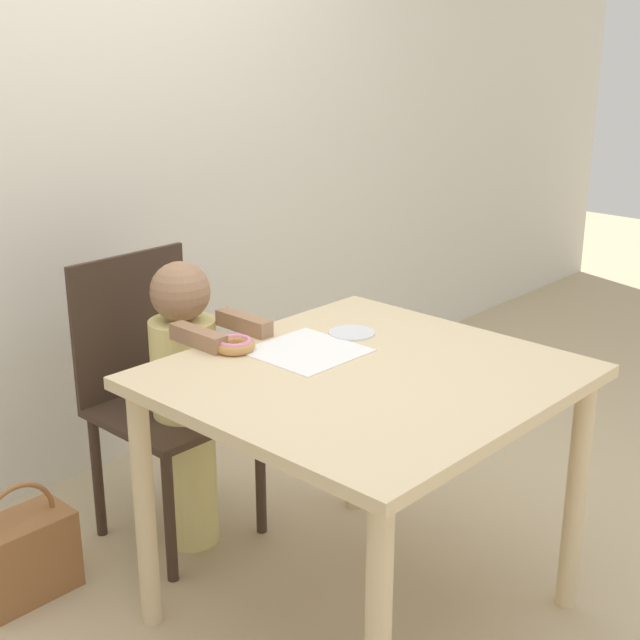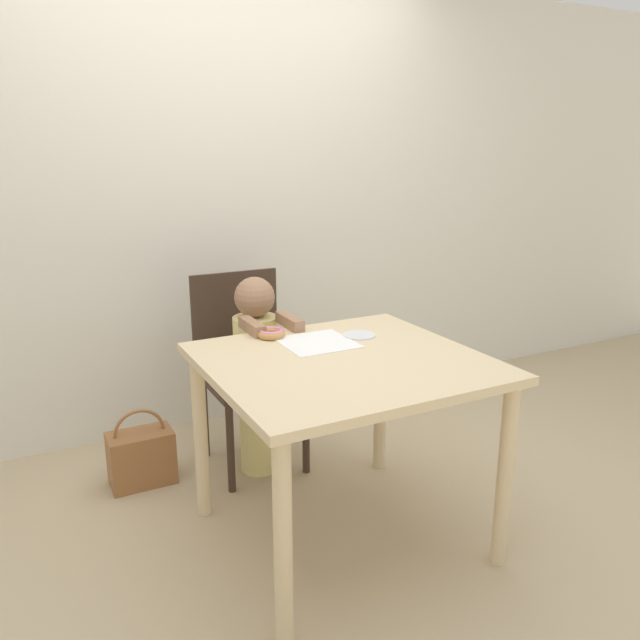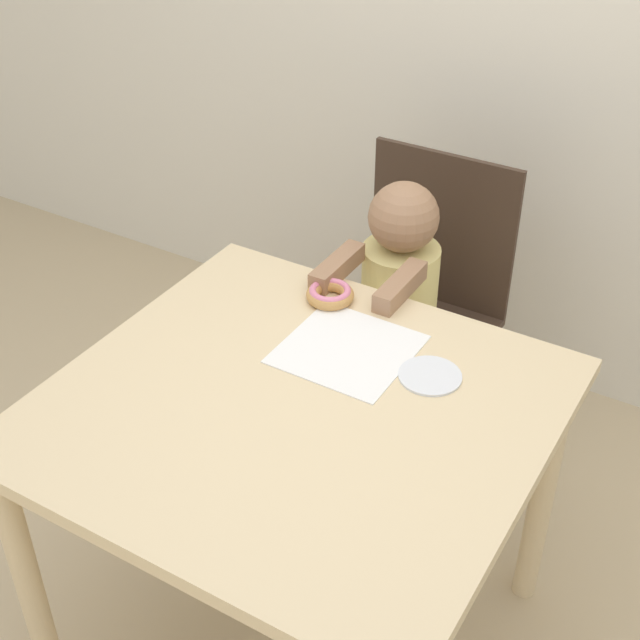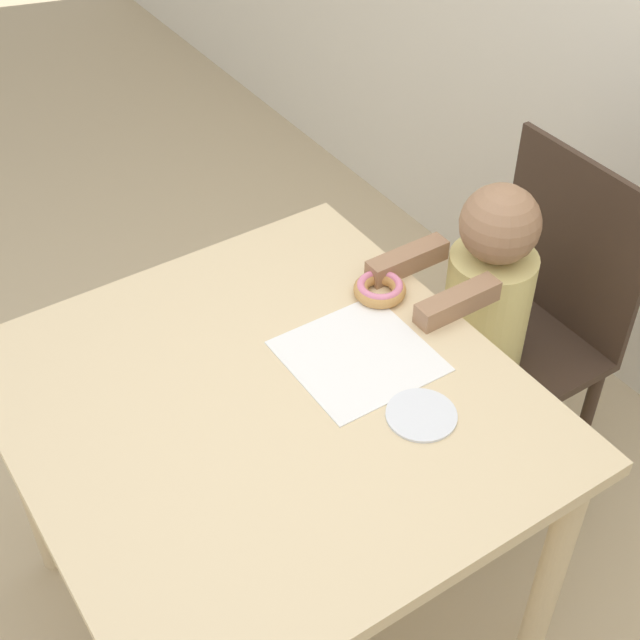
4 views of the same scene
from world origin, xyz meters
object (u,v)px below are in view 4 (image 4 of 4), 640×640
child_figure (480,341)px  donut (380,288)px  chair (519,328)px  handbag (387,317)px

child_figure → donut: bearing=-99.0°
chair → handbag: size_ratio=2.52×
child_figure → handbag: (-0.55, 0.14, -0.38)m
child_figure → handbag: size_ratio=2.58×
chair → child_figure: child_figure is taller
handbag → child_figure: bearing=-14.1°
child_figure → donut: 0.41m
donut → chair: bearing=83.8°
chair → handbag: (-0.55, -0.00, -0.36)m
child_figure → handbag: bearing=165.9°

